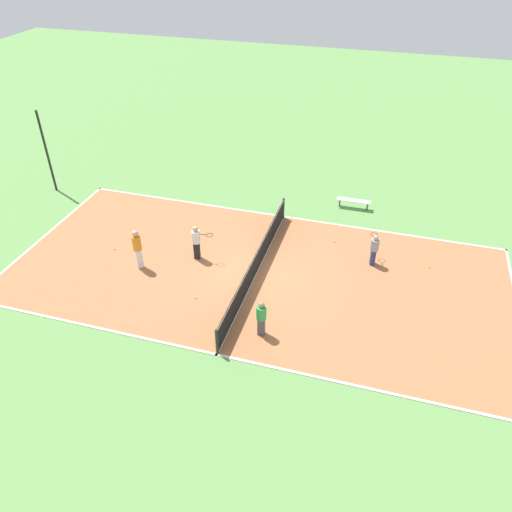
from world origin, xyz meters
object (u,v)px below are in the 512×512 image
Objects in this scene: player_near_white at (196,240)px; tennis_ball_far_baseline at (114,249)px; bench at (354,201)px; player_center_orange at (137,246)px; fence_post_back_right at (47,152)px; tennis_ball_midcourt at (334,241)px; tennis_ball_near_net at (429,267)px; tennis_ball_left_sideline at (196,298)px; tennis_net at (256,263)px; player_baseline_gray at (374,248)px; player_far_green at (261,316)px.

player_near_white is 3.95m from tennis_ball_far_baseline.
bench is 8.70m from player_near_white.
player_center_orange is 9.21m from fence_post_back_right.
tennis_ball_midcourt is 1.00× the size of tennis_ball_near_net.
tennis_ball_left_sideline is at bearing -113.62° from tennis_ball_far_baseline.
player_near_white reaches higher than tennis_ball_far_baseline.
tennis_net is 2.92m from tennis_ball_left_sideline.
bench is 24.91× the size of tennis_ball_near_net.
fence_post_back_right is (2.00, 17.06, 1.35)m from player_baseline_gray.
fence_post_back_right is at bearing 9.39° from bench.
tennis_ball_near_net is at bearing -70.54° from tennis_net.
tennis_ball_left_sideline is 12.57m from fence_post_back_right.
tennis_ball_left_sideline is at bearing 141.26° from tennis_net.
fence_post_back_right is (-2.59, 15.65, 1.80)m from bench.
tennis_ball_left_sideline is 1.00× the size of tennis_ball_near_net.
player_baseline_gray is at bearing -26.60° from player_center_orange.
fence_post_back_right is at bearing 149.72° from player_near_white.
bench is at bearing -0.95° from player_center_orange.
player_center_orange is 27.14× the size of tennis_ball_midcourt.
bench is (6.65, -3.19, -0.17)m from tennis_net.
bench is 5.65m from tennis_ball_near_net.
fence_post_back_right reaches higher than tennis_ball_midcourt.
player_far_green is at bearing 138.28° from player_baseline_gray.
tennis_ball_midcourt is (2.93, -5.54, -0.89)m from player_near_white.
fence_post_back_right reaches higher than tennis_ball_near_net.
player_center_orange is at bearing 98.16° from player_baseline_gray.
tennis_net is 6.59m from tennis_ball_far_baseline.
player_center_orange is 27.14× the size of tennis_ball_far_baseline.
tennis_ball_left_sideline is (-8.89, 4.99, -0.33)m from bench.
player_center_orange reaches higher than player_near_white.
tennis_ball_left_sideline is at bearing 155.03° from player_far_green.
bench is at bearing 42.01° from tennis_ball_near_net.
tennis_ball_left_sideline is (-5.50, 4.58, 0.00)m from tennis_ball_midcourt.
player_baseline_gray reaches higher than tennis_ball_near_net.
tennis_net is 3.60m from player_far_green.
fence_post_back_right reaches higher than tennis_ball_left_sideline.
player_far_green is 8.25m from tennis_ball_near_net.
player_baseline_gray is 0.90× the size of player_near_white.
fence_post_back_right is (5.05, 7.63, 1.10)m from player_center_orange.
player_far_green is 6.87m from tennis_ball_midcourt.
bench is 0.39× the size of fence_post_back_right.
tennis_ball_near_net is (-0.80, -4.18, 0.00)m from tennis_ball_midcourt.
tennis_ball_near_net is at bearing -100.78° from tennis_ball_midcourt.
tennis_ball_near_net and tennis_ball_far_baseline have the same top height.
tennis_ball_far_baseline is (2.09, 4.78, 0.00)m from tennis_ball_left_sideline.
tennis_net is 139.80× the size of tennis_ball_left_sideline.
player_baseline_gray is 11.41m from tennis_ball_far_baseline.
tennis_net reaches higher than tennis_ball_far_baseline.
fence_post_back_right reaches higher than tennis_ball_far_baseline.
player_near_white is (1.32, -2.09, -0.14)m from player_center_orange.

